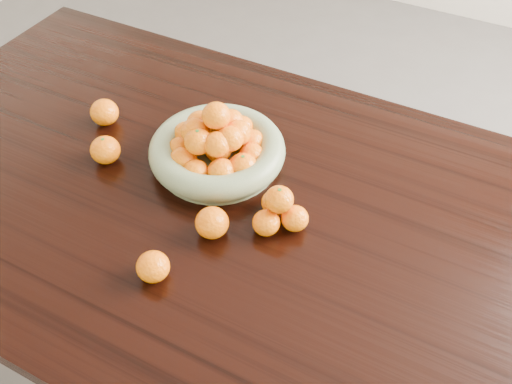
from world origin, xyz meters
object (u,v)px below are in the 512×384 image
at_px(fruit_bowl, 217,147).
at_px(orange_pyramid, 279,210).
at_px(dining_table, 273,245).
at_px(loose_orange_0, 105,150).

xyz_separation_m(fruit_bowl, orange_pyramid, (0.21, -0.10, -0.01)).
bearing_deg(dining_table, loose_orange_0, -177.46).
distance_m(fruit_bowl, loose_orange_0, 0.25).
relative_size(fruit_bowl, orange_pyramid, 2.67).
relative_size(dining_table, orange_pyramid, 17.28).
xyz_separation_m(dining_table, loose_orange_0, (-0.42, -0.02, 0.12)).
distance_m(orange_pyramid, loose_orange_0, 0.43).
height_order(fruit_bowl, loose_orange_0, fruit_bowl).
xyz_separation_m(dining_table, fruit_bowl, (-0.19, 0.10, 0.13)).
relative_size(dining_table, fruit_bowl, 6.47).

